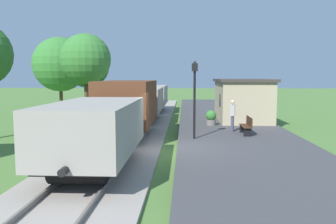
% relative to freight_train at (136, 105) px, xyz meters
% --- Properties ---
extents(ground_plane, '(160.00, 160.00, 0.00)m').
position_rel_freight_train_xyz_m(ground_plane, '(2.40, -6.30, -1.48)').
color(ground_plane, '#517A38').
extents(platform_slab, '(6.00, 60.00, 0.25)m').
position_rel_freight_train_xyz_m(platform_slab, '(5.60, -6.30, -1.36)').
color(platform_slab, '#424244').
rests_on(platform_slab, ground).
extents(track_ballast, '(3.80, 60.00, 0.12)m').
position_rel_freight_train_xyz_m(track_ballast, '(-0.00, -6.30, -1.42)').
color(track_ballast, '#9E9389').
rests_on(track_ballast, ground).
extents(rail_near, '(0.07, 60.00, 0.14)m').
position_rel_freight_train_xyz_m(rail_near, '(0.72, -6.30, -1.29)').
color(rail_near, slate).
rests_on(rail_near, track_ballast).
extents(rail_far, '(0.07, 60.00, 0.14)m').
position_rel_freight_train_xyz_m(rail_far, '(-0.72, -6.30, -1.29)').
color(rail_far, slate).
rests_on(rail_far, track_ballast).
extents(freight_train, '(2.50, 26.00, 2.72)m').
position_rel_freight_train_xyz_m(freight_train, '(0.00, 0.00, 0.00)').
color(freight_train, gray).
rests_on(freight_train, rail_near).
extents(station_hut, '(3.50, 5.80, 2.78)m').
position_rel_freight_train_xyz_m(station_hut, '(6.80, 2.86, 0.17)').
color(station_hut, tan).
rests_on(station_hut, platform_slab).
extents(bench_near_hut, '(0.42, 1.50, 0.91)m').
position_rel_freight_train_xyz_m(bench_near_hut, '(6.09, -3.02, -0.76)').
color(bench_near_hut, '#422819').
rests_on(bench_near_hut, platform_slab).
extents(person_waiting, '(0.31, 0.42, 1.71)m').
position_rel_freight_train_xyz_m(person_waiting, '(5.48, -2.13, -0.30)').
color(person_waiting, '#474C66').
rests_on(person_waiting, platform_slab).
extents(potted_planter, '(0.64, 0.64, 0.92)m').
position_rel_freight_train_xyz_m(potted_planter, '(4.52, 0.25, -0.76)').
color(potted_planter, slate).
rests_on(potted_planter, platform_slab).
extents(lamp_post_near, '(0.28, 0.28, 3.70)m').
position_rel_freight_train_xyz_m(lamp_post_near, '(3.37, -4.35, 1.32)').
color(lamp_post_near, black).
rests_on(lamp_post_near, platform_slab).
extents(tree_trackside_far, '(3.38, 3.38, 6.05)m').
position_rel_freight_train_xyz_m(tree_trackside_far, '(-3.72, 2.36, 2.87)').
color(tree_trackside_far, '#4C3823').
rests_on(tree_trackside_far, ground).
extents(tree_field_left, '(4.49, 4.49, 6.45)m').
position_rel_freight_train_xyz_m(tree_field_left, '(-7.41, 7.72, 2.71)').
color(tree_field_left, '#4C3823').
rests_on(tree_field_left, ground).
extents(tree_field_distant, '(4.77, 4.77, 6.78)m').
position_rel_freight_train_xyz_m(tree_field_distant, '(-7.45, 15.66, 2.91)').
color(tree_field_distant, '#4C3823').
rests_on(tree_field_distant, ground).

